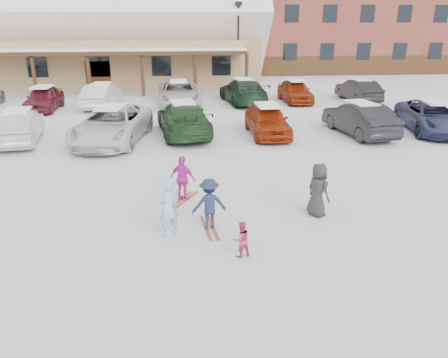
{
  "coord_description": "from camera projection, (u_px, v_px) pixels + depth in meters",
  "views": [
    {
      "loc": [
        -0.66,
        -10.06,
        5.1
      ],
      "look_at": [
        0.3,
        1.0,
        1.0
      ],
      "focal_mm": 35.0,
      "sensor_mm": 36.0,
      "label": 1
    }
  ],
  "objects": [
    {
      "name": "parked_car_5",
      "position": [
        359.0,
        119.0,
        20.1
      ],
      "size": [
        2.29,
        4.72,
        1.49
      ],
      "primitive_type": "imported",
      "rotation": [
        0.0,
        0.0,
        3.3
      ],
      "color": "black",
      "rests_on": "ground"
    },
    {
      "name": "conifer_3",
      "position": [
        241.0,
        18.0,
        51.06
      ],
      "size": [
        3.96,
        3.96,
        9.18
      ],
      "color": "black",
      "rests_on": "ground"
    },
    {
      "name": "parked_car_13",
      "position": [
        358.0,
        90.0,
        28.37
      ],
      "size": [
        1.82,
        4.35,
        1.4
      ],
      "primitive_type": "imported",
      "rotation": [
        0.0,
        0.0,
        3.22
      ],
      "color": "black",
      "rests_on": "ground"
    },
    {
      "name": "parked_car_1",
      "position": [
        19.0,
        127.0,
        18.8
      ],
      "size": [
        2.2,
        4.48,
        1.41
      ],
      "primitive_type": "imported",
      "rotation": [
        0.0,
        0.0,
        3.31
      ],
      "color": "#AEAEB3",
      "rests_on": "ground"
    },
    {
      "name": "parked_car_9",
      "position": [
        102.0,
        96.0,
        26.29
      ],
      "size": [
        1.94,
        4.47,
        1.43
      ],
      "primitive_type": "imported",
      "rotation": [
        0.0,
        0.0,
        3.04
      ],
      "color": "silver",
      "rests_on": "ground"
    },
    {
      "name": "parked_car_10",
      "position": [
        179.0,
        93.0,
        26.8
      ],
      "size": [
        2.78,
        5.58,
        1.52
      ],
      "primitive_type": "imported",
      "rotation": [
        0.0,
        0.0,
        0.05
      ],
      "color": "silver",
      "rests_on": "ground"
    },
    {
      "name": "child_magenta",
      "position": [
        183.0,
        179.0,
        12.77
      ],
      "size": [
        0.87,
        0.68,
        1.37
      ],
      "primitive_type": "imported",
      "rotation": [
        0.0,
        0.0,
        2.64
      ],
      "color": "#C5289E",
      "rests_on": "ground"
    },
    {
      "name": "parked_car_11",
      "position": [
        243.0,
        91.0,
        27.63
      ],
      "size": [
        2.89,
        5.51,
        1.52
      ],
      "primitive_type": "imported",
      "rotation": [
        0.0,
        0.0,
        3.29
      ],
      "color": "#17301F",
      "rests_on": "ground"
    },
    {
      "name": "skis_child_navy",
      "position": [
        210.0,
        228.0,
        11.27
      ],
      "size": [
        0.38,
        1.41,
        0.03
      ],
      "primitive_type": "cube",
      "rotation": [
        0.0,
        0.0,
        3.27
      ],
      "color": "#A23D17",
      "rests_on": "ground"
    },
    {
      "name": "parked_car_2",
      "position": [
        112.0,
        125.0,
        18.89
      ],
      "size": [
        3.34,
        5.85,
        1.54
      ],
      "primitive_type": "imported",
      "rotation": [
        0.0,
        0.0,
        -0.15
      ],
      "color": "silver",
      "rests_on": "ground"
    },
    {
      "name": "ground",
      "position": [
        216.0,
        229.0,
        11.22
      ],
      "size": [
        160.0,
        160.0,
        0.0
      ],
      "primitive_type": "plane",
      "color": "silver",
      "rests_on": "ground"
    },
    {
      "name": "parked_car_6",
      "position": [
        433.0,
        117.0,
        20.66
      ],
      "size": [
        3.12,
        5.41,
        1.42
      ],
      "primitive_type": "imported",
      "rotation": [
        0.0,
        0.0,
        -0.16
      ],
      "color": "navy",
      "rests_on": "ground"
    },
    {
      "name": "skis_child_magenta",
      "position": [
        184.0,
        200.0,
        13.0
      ],
      "size": [
        0.85,
        1.32,
        0.03
      ],
      "primitive_type": "cube",
      "rotation": [
        0.0,
        0.0,
        2.64
      ],
      "color": "#A23D17",
      "rests_on": "ground"
    },
    {
      "name": "lamp_post",
      "position": [
        238.0,
        41.0,
        32.2
      ],
      "size": [
        0.5,
        0.25,
        6.23
      ],
      "color": "black",
      "rests_on": "ground"
    },
    {
      "name": "parked_car_12",
      "position": [
        295.0,
        91.0,
        28.05
      ],
      "size": [
        1.81,
        4.18,
        1.4
      ],
      "primitive_type": "imported",
      "rotation": [
        0.0,
        0.0,
        0.04
      ],
      "color": "#942D0E",
      "rests_on": "ground"
    },
    {
      "name": "parked_car_4",
      "position": [
        267.0,
        120.0,
        20.0
      ],
      "size": [
        1.8,
        4.19,
        1.41
      ],
      "primitive_type": "imported",
      "rotation": [
        0.0,
        0.0,
        0.03
      ],
      "color": "#93270B",
      "rests_on": "ground"
    },
    {
      "name": "toddler_red",
      "position": [
        241.0,
        239.0,
        9.8
      ],
      "size": [
        0.5,
        0.45,
        0.86
      ],
      "primitive_type": "imported",
      "rotation": [
        0.0,
        0.0,
        3.49
      ],
      "color": "#B5344F",
      "rests_on": "ground"
    },
    {
      "name": "bystander_dark",
      "position": [
        318.0,
        190.0,
        11.77
      ],
      "size": [
        0.76,
        0.87,
        1.49
      ],
      "primitive_type": "imported",
      "rotation": [
        0.0,
        0.0,
        2.06
      ],
      "color": "#28282B",
      "rests_on": "ground"
    },
    {
      "name": "day_lodge",
      "position": [
        81.0,
        33.0,
        35.26
      ],
      "size": [
        29.12,
        12.5,
        10.38
      ],
      "color": "tan",
      "rests_on": "ground"
    },
    {
      "name": "parked_car_3",
      "position": [
        183.0,
        119.0,
        20.08
      ],
      "size": [
        2.81,
        5.45,
        1.51
      ],
      "primitive_type": "imported",
      "rotation": [
        0.0,
        0.0,
        3.28
      ],
      "color": "#1C3E1E",
      "rests_on": "ground"
    },
    {
      "name": "child_navy",
      "position": [
        209.0,
        204.0,
        11.04
      ],
      "size": [
        0.94,
        0.62,
        1.36
      ],
      "primitive_type": "imported",
      "rotation": [
        0.0,
        0.0,
        3.27
      ],
      "color": "#1C2443",
      "rests_on": "ground"
    },
    {
      "name": "parked_car_8",
      "position": [
        44.0,
        99.0,
        25.48
      ],
      "size": [
        1.66,
        4.07,
        1.38
      ],
      "primitive_type": "imported",
      "rotation": [
        0.0,
        0.0,
        0.01
      ],
      "color": "maroon",
      "rests_on": "ground"
    },
    {
      "name": "adult_skier",
      "position": [
        168.0,
        208.0,
        10.62
      ],
      "size": [
        0.66,
        0.59,
        1.51
      ],
      "primitive_type": "imported",
      "rotation": [
        0.0,
        0.0,
        3.67
      ],
      "color": "#9BB7D9",
      "rests_on": "ground"
    }
  ]
}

